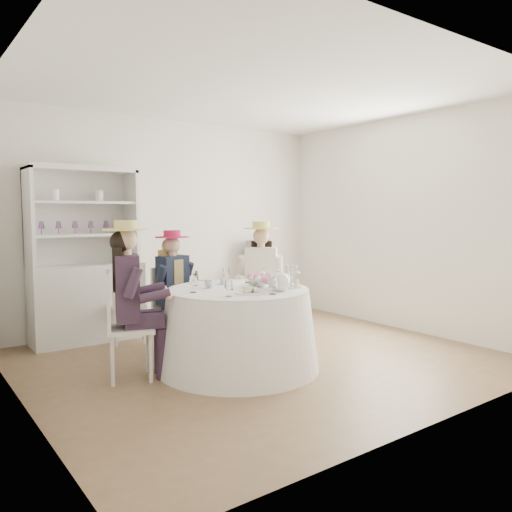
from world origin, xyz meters
TOP-DOWN VIEW (x-y plane):
  - ground at (0.00, 0.00)m, footprint 4.50×4.50m
  - ceiling at (0.00, 0.00)m, footprint 4.50×4.50m
  - wall_back at (0.00, 2.00)m, footprint 4.50×0.00m
  - wall_front at (0.00, -2.00)m, footprint 4.50×0.00m
  - wall_left at (-2.25, 0.00)m, footprint 0.00×4.50m
  - wall_right at (2.25, 0.00)m, footprint 0.00×4.50m
  - tea_table at (-0.37, -0.12)m, footprint 1.55×1.55m
  - hutch at (-1.24, 1.77)m, footprint 1.36×0.89m
  - side_table at (1.24, 1.75)m, footprint 0.58×0.58m
  - hatbox at (1.24, 1.75)m, footprint 0.34×0.34m
  - guest_left at (-1.32, 0.20)m, footprint 0.59×0.54m
  - guest_mid at (-0.55, 0.87)m, footprint 0.49×0.53m
  - guest_right at (0.38, 0.53)m, footprint 0.59×0.59m
  - spare_chair at (-0.88, 1.37)m, footprint 0.44×0.44m
  - teacup_a at (-0.59, 0.07)m, footprint 0.10×0.10m
  - teacup_b at (-0.35, 0.19)m, footprint 0.08×0.08m
  - teacup_c at (-0.09, 0.01)m, footprint 0.11×0.11m
  - flower_bowl at (-0.14, -0.13)m, footprint 0.24×0.24m
  - flower_arrangement at (-0.19, -0.22)m, footprint 0.20×0.20m
  - table_teapot at (-0.14, -0.47)m, footprint 0.27×0.19m
  - sandwich_plate at (-0.45, -0.42)m, footprint 0.27×0.27m
  - cupcake_stand at (0.09, -0.36)m, footprint 0.22×0.22m
  - stemware_set at (-0.37, -0.12)m, footprint 0.98×0.98m

SIDE VIEW (x-z plane):
  - ground at x=0.00m, z-range 0.00..0.00m
  - side_table at x=1.24m, z-range 0.00..0.76m
  - tea_table at x=-0.37m, z-range 0.00..0.77m
  - spare_chair at x=-0.88m, z-range 0.03..0.97m
  - hutch at x=-1.24m, z-range -0.29..1.72m
  - guest_mid at x=-0.55m, z-range 0.09..1.39m
  - guest_right at x=0.38m, z-range 0.09..1.48m
  - sandwich_plate at x=-0.45m, z-range 0.76..0.82m
  - flower_bowl at x=-0.14m, z-range 0.77..0.83m
  - guest_left at x=-1.32m, z-range 0.09..1.52m
  - teacup_b at x=-0.35m, z-range 0.77..0.84m
  - teacup_a at x=-0.59m, z-range 0.77..0.84m
  - teacup_c at x=-0.09m, z-range 0.77..0.84m
  - stemware_set at x=-0.37m, z-range 0.77..0.92m
  - cupcake_stand at x=0.09m, z-range 0.75..0.96m
  - table_teapot at x=-0.14m, z-range 0.76..0.96m
  - flower_arrangement at x=-0.19m, z-range 0.83..0.91m
  - hatbox at x=1.24m, z-range 0.76..1.09m
  - wall_back at x=0.00m, z-range -0.90..3.60m
  - wall_front at x=0.00m, z-range -0.90..3.60m
  - wall_left at x=-2.25m, z-range -0.90..3.60m
  - wall_right at x=2.25m, z-range -0.90..3.60m
  - ceiling at x=0.00m, z-range 2.70..2.70m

